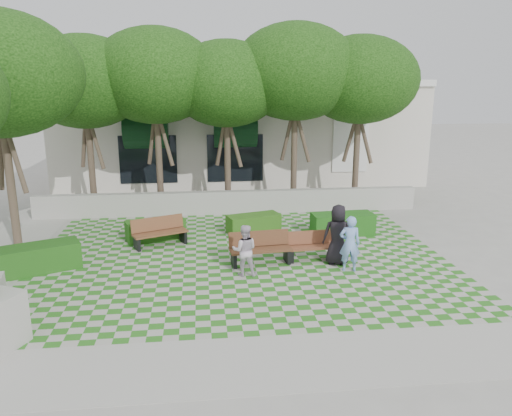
{
  "coord_description": "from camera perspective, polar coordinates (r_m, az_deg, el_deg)",
  "views": [
    {
      "loc": [
        -1.13,
        -12.93,
        5.13
      ],
      "look_at": [
        0.5,
        1.5,
        1.4
      ],
      "focal_mm": 35.0,
      "sensor_mm": 36.0,
      "label": 1
    }
  ],
  "objects": [
    {
      "name": "person_white",
      "position": [
        13.42,
        -1.32,
        -4.84
      ],
      "size": [
        0.74,
        0.61,
        1.41
      ],
      "primitive_type": "imported",
      "rotation": [
        0.0,
        0.0,
        3.02
      ],
      "color": "silver",
      "rests_on": "ground"
    },
    {
      "name": "person_blue",
      "position": [
        13.92,
        10.66,
        -4.03
      ],
      "size": [
        0.62,
        0.46,
        1.57
      ],
      "primitive_type": "imported",
      "rotation": [
        0.0,
        0.0,
        2.99
      ],
      "color": "#7EA1E5",
      "rests_on": "ground"
    },
    {
      "name": "bench_mid",
      "position": [
        14.32,
        0.48,
        -4.68
      ],
      "size": [
        1.82,
        0.77,
        0.93
      ],
      "rotation": [
        0.0,
        0.0,
        0.11
      ],
      "color": "#4F2E1B",
      "rests_on": "ground"
    },
    {
      "name": "person_dark",
      "position": [
        14.37,
        9.34,
        -3.03
      ],
      "size": [
        0.93,
        0.69,
        1.74
      ],
      "primitive_type": "imported",
      "rotation": [
        0.0,
        0.0,
        2.97
      ],
      "color": "black",
      "rests_on": "ground"
    },
    {
      "name": "tree_row",
      "position": [
        18.89,
        -8.95,
        14.39
      ],
      "size": [
        17.7,
        13.4,
        7.41
      ],
      "color": "#47382B",
      "rests_on": "ground"
    },
    {
      "name": "hedge_east",
      "position": [
        17.29,
        9.86,
        -1.8
      ],
      "size": [
        2.12,
        0.93,
        0.73
      ],
      "primitive_type": "cube",
      "rotation": [
        0.0,
        0.0,
        0.05
      ],
      "color": "#194F15",
      "rests_on": "ground"
    },
    {
      "name": "hedge_midleft",
      "position": [
        16.84,
        -11.4,
        -2.45
      ],
      "size": [
        2.03,
        1.32,
        0.66
      ],
      "primitive_type": "cube",
      "rotation": [
        0.0,
        0.0,
        0.33
      ],
      "color": "#1F5215",
      "rests_on": "ground"
    },
    {
      "name": "lawn",
      "position": [
        14.88,
        -1.71,
        -5.74
      ],
      "size": [
        12.0,
        12.0,
        0.0
      ],
      "primitive_type": "plane",
      "color": "#2B721E",
      "rests_on": "ground"
    },
    {
      "name": "bench_east",
      "position": [
        14.79,
        6.55,
        -4.35
      ],
      "size": [
        1.61,
        0.65,
        0.83
      ],
      "rotation": [
        0.0,
        0.0,
        0.08
      ],
      "color": "brown",
      "rests_on": "ground"
    },
    {
      "name": "hedge_midright",
      "position": [
        17.26,
        -0.28,
        -1.79
      ],
      "size": [
        1.94,
        1.2,
        0.63
      ],
      "primitive_type": "cube",
      "rotation": [
        0.0,
        0.0,
        0.29
      ],
      "color": "#255115",
      "rests_on": "ground"
    },
    {
      "name": "hedge_west",
      "position": [
        15.07,
        -23.54,
        -5.25
      ],
      "size": [
        2.29,
        1.64,
        0.74
      ],
      "primitive_type": "cube",
      "rotation": [
        0.0,
        0.0,
        0.42
      ],
      "color": "#1A4A13",
      "rests_on": "ground"
    },
    {
      "name": "ground",
      "position": [
        13.95,
        -1.36,
        -7.17
      ],
      "size": [
        90.0,
        90.0,
        0.0
      ],
      "primitive_type": "plane",
      "color": "gray",
      "rests_on": "ground"
    },
    {
      "name": "retaining_wall",
      "position": [
        19.72,
        -2.98,
        0.66
      ],
      "size": [
        15.0,
        0.36,
        0.9
      ],
      "primitive_type": "cube",
      "color": "#9E9B93",
      "rests_on": "ground"
    },
    {
      "name": "building",
      "position": [
        27.21,
        -2.09,
        8.89
      ],
      "size": [
        18.0,
        8.92,
        5.15
      ],
      "color": "beige",
      "rests_on": "ground"
    },
    {
      "name": "sidewalk_south",
      "position": [
        9.76,
        1.23,
        -17.27
      ],
      "size": [
        16.0,
        2.0,
        0.01
      ],
      "primitive_type": "cube",
      "color": "#9E9B93",
      "rests_on": "ground"
    },
    {
      "name": "bench_west",
      "position": [
        16.16,
        -10.97,
        -2.75
      ],
      "size": [
        1.81,
        1.21,
        0.9
      ],
      "rotation": [
        0.0,
        0.0,
        0.41
      ],
      "color": "brown",
      "rests_on": "ground"
    }
  ]
}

